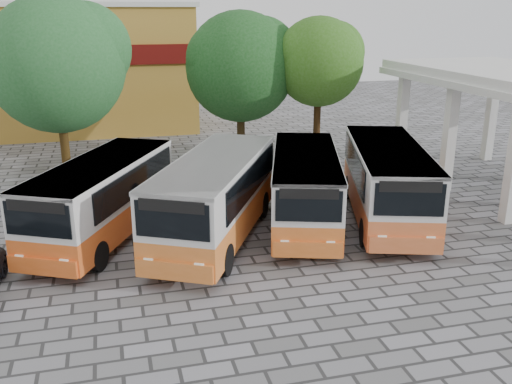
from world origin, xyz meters
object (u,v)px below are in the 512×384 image
object	(u,v)px
bus_far_left	(102,195)
bus_far_right	(387,179)
bus_centre_left	(215,194)
bus_centre_right	(305,185)

from	to	relation	value
bus_far_left	bus_far_right	distance (m)	10.59
bus_centre_left	bus_far_left	bearing A→B (deg)	-169.44
bus_centre_left	bus_far_right	distance (m)	6.72
bus_centre_left	bus_centre_right	size ratio (longest dim) A/B	1.08
bus_centre_right	bus_far_right	world-z (taller)	bus_far_right
bus_centre_left	bus_far_right	bearing A→B (deg)	29.92
bus_far_left	bus_centre_left	xyz separation A→B (m)	(3.83, -1.18, 0.09)
bus_far_left	bus_centre_left	distance (m)	4.01
bus_centre_right	bus_centre_left	bearing A→B (deg)	-152.43
bus_centre_right	bus_far_right	distance (m)	3.21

